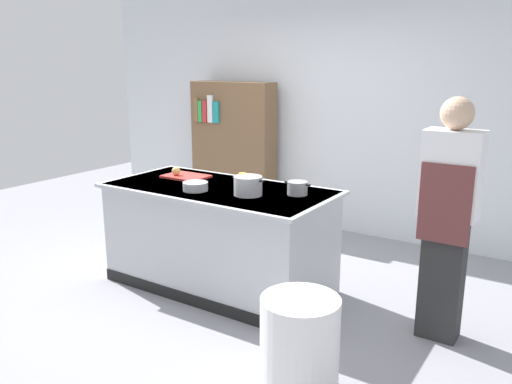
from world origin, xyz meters
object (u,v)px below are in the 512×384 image
juice_cup (242,179)px  trash_bin (300,346)px  stock_pot (248,186)px  person_chef (448,215)px  mixing_bowl (195,186)px  onion (176,171)px  bookshelf (233,151)px  sauce_pan (297,188)px

juice_cup → trash_bin: size_ratio=0.16×
stock_pot → person_chef: 1.51m
stock_pot → mixing_bowl: (-0.45, -0.11, -0.04)m
onion → bookshelf: bookshelf is taller
onion → sauce_pan: size_ratio=0.35×
bookshelf → juice_cup: bearing=-52.2°
stock_pot → juice_cup: stock_pot is taller
juice_cup → stock_pot: bearing=-48.9°
onion → mixing_bowl: size_ratio=0.38×
juice_cup → trash_bin: juice_cup is taller
stock_pot → trash_bin: 1.48m
juice_cup → person_chef: person_chef is taller
mixing_bowl → onion: bearing=147.9°
bookshelf → onion: bearing=-71.5°
onion → stock_pot: (0.92, -0.18, 0.02)m
stock_pot → juice_cup: size_ratio=2.94×
juice_cup → bookshelf: bearing=127.8°
onion → trash_bin: 2.27m
trash_bin → bookshelf: bearing=131.5°
onion → stock_pot: bearing=-11.3°
stock_pot → mixing_bowl: 0.47m
mixing_bowl → person_chef: (1.94, 0.35, -0.02)m
sauce_pan → trash_bin: 1.44m
person_chef → bookshelf: bearing=72.4°
trash_bin → bookshelf: size_ratio=0.36×
juice_cup → bookshelf: (-1.24, 1.59, -0.10)m
stock_pot → juice_cup: bearing=131.1°
sauce_pan → stock_pot: bearing=-145.2°
onion → juice_cup: 0.68m
sauce_pan → mixing_bowl: size_ratio=1.09×
sauce_pan → juice_cup: (-0.58, 0.07, -0.00)m
mixing_bowl → trash_bin: mixing_bowl is taller
bookshelf → stock_pot: bearing=-51.7°
onion → trash_bin: (1.89, -1.08, -0.65)m
stock_pot → mixing_bowl: size_ratio=1.40×
juice_cup → bookshelf: size_ratio=0.06×
stock_pot → sauce_pan: bearing=34.8°
bookshelf → mixing_bowl: bearing=-62.5°
mixing_bowl → person_chef: person_chef is taller
mixing_bowl → trash_bin: 1.74m
onion → stock_pot: size_ratio=0.27×
trash_bin → person_chef: size_ratio=0.35×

